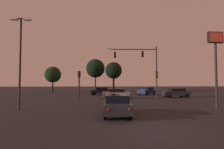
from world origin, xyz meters
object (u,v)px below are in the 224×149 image
object	(u,v)px
car_nearside_lane	(116,104)
parking_lot_lamp_post	(20,51)
traffic_light_corner_left	(79,79)
store_sign_illuminated	(216,52)
tree_center_horizon	(95,68)
traffic_light_median	(80,79)
traffic_light_corner_right	(157,80)
tree_behind_sign	(114,71)
car_crossing_right	(176,92)
tree_left_far	(53,75)
car_parked_lot	(147,91)
traffic_signal_mast_arm	(143,62)
car_far_lane	(100,91)
car_crossing_left	(116,93)

from	to	relation	value
car_nearside_lane	parking_lot_lamp_post	bearing A→B (deg)	159.62
traffic_light_corner_left	store_sign_illuminated	bearing A→B (deg)	-37.50
traffic_light_corner_left	tree_center_horizon	world-z (taller)	tree_center_horizon
traffic_light_corner_left	traffic_light_median	bearing A→B (deg)	95.30
traffic_light_corner_right	tree_behind_sign	xyz separation A→B (m)	(-4.68, 19.93, 2.56)
parking_lot_lamp_post	tree_center_horizon	world-z (taller)	tree_center_horizon
car_crossing_right	parking_lot_lamp_post	world-z (taller)	parking_lot_lamp_post
traffic_light_median	tree_behind_sign	xyz separation A→B (m)	(6.60, 14.71, 2.32)
tree_left_far	parking_lot_lamp_post	bearing A→B (deg)	-81.02
store_sign_illuminated	car_parked_lot	bearing A→B (deg)	93.17
tree_center_horizon	store_sign_illuminated	bearing A→B (deg)	-70.60
car_nearside_lane	car_parked_lot	bearing A→B (deg)	70.44
traffic_signal_mast_arm	tree_behind_sign	bearing A→B (deg)	100.12
car_far_lane	tree_left_far	bearing A→B (deg)	143.43
traffic_signal_mast_arm	tree_behind_sign	size ratio (longest dim) A/B	1.05
traffic_light_median	car_crossing_right	distance (m)	15.96
traffic_light_median	tree_left_far	bearing A→B (deg)	119.13
parking_lot_lamp_post	tree_center_horizon	distance (m)	32.65
traffic_light_median	store_sign_illuminated	size ratio (longest dim) A/B	0.63
car_nearside_lane	traffic_light_median	bearing A→B (deg)	105.32
car_crossing_left	tree_center_horizon	xyz separation A→B (m)	(-3.75, 21.31, 5.39)
tree_behind_sign	store_sign_illuminated	bearing A→B (deg)	-76.52
car_parked_lot	store_sign_illuminated	size ratio (longest dim) A/B	0.63
traffic_signal_mast_arm	car_far_lane	bearing A→B (deg)	125.19
car_parked_lot	parking_lot_lamp_post	bearing A→B (deg)	-130.01
traffic_light_corner_left	tree_left_far	size ratio (longest dim) A/B	0.64
traffic_light_corner_left	car_far_lane	world-z (taller)	traffic_light_corner_left
car_nearside_lane	store_sign_illuminated	bearing A→B (deg)	13.40
car_crossing_left	parking_lot_lamp_post	xyz separation A→B (m)	(-9.36, -10.83, 4.35)
traffic_light_corner_left	tree_behind_sign	world-z (taller)	tree_behind_sign
car_crossing_right	tree_behind_sign	bearing A→B (deg)	120.31
car_crossing_right	car_parked_lot	distance (m)	7.12
tree_behind_sign	tree_center_horizon	world-z (taller)	tree_center_horizon
car_crossing_right	tree_behind_sign	world-z (taller)	tree_behind_sign
car_parked_lot	traffic_signal_mast_arm	bearing A→B (deg)	-108.17
traffic_light_corner_left	tree_center_horizon	bearing A→B (deg)	86.01
traffic_light_corner_right	tree_behind_sign	size ratio (longest dim) A/B	0.53
car_crossing_left	car_far_lane	size ratio (longest dim) A/B	0.90
traffic_signal_mast_arm	car_crossing_left	size ratio (longest dim) A/B	1.93
parking_lot_lamp_post	car_far_lane	bearing A→B (deg)	70.59
traffic_light_corner_left	car_far_lane	size ratio (longest dim) A/B	0.88
car_parked_lot	car_far_lane	bearing A→B (deg)	176.29
car_crossing_right	tree_left_far	xyz separation A→B (m)	(-23.84, 15.45, 3.54)
car_crossing_left	tree_center_horizon	bearing A→B (deg)	99.97
tree_behind_sign	tree_center_horizon	distance (m)	5.87
tree_center_horizon	car_far_lane	bearing A→B (deg)	-83.66
car_crossing_right	tree_left_far	distance (m)	28.63
traffic_signal_mast_arm	tree_behind_sign	distance (m)	18.06
car_nearside_lane	tree_left_far	world-z (taller)	tree_left_far
car_nearside_lane	car_parked_lot	size ratio (longest dim) A/B	1.07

